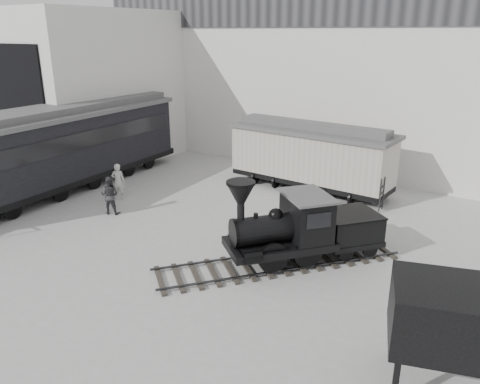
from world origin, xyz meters
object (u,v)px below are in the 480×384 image
Objects in this scene: boxcar at (311,155)px; coal_hopper at (447,324)px; locomotive at (298,232)px; visitor_a at (118,181)px; visitor_b at (110,195)px; passenger_coach at (66,147)px.

boxcar is 2.99× the size of coal_hopper.
locomotive is 4.53× the size of visitor_a.
locomotive is 9.11m from visitor_b.
passenger_coach is 8.52× the size of visitor_a.
boxcar is 4.87× the size of visitor_a.
boxcar is 10.07m from visitor_b.
visitor_b is at bearing -138.06° from locomotive.
boxcar reaches higher than coal_hopper.
visitor_b is 0.60× the size of coal_hopper.
visitor_b is (-5.97, -8.06, -0.96)m from boxcar.
passenger_coach reaches higher than visitor_a.
visitor_b is (1.17, -1.59, -0.02)m from visitor_a.
visitor_a is 1.02× the size of visitor_b.
boxcar reaches higher than visitor_a.
passenger_coach is at bearing 148.74° from coal_hopper.
passenger_coach reaches higher than boxcar.
visitor_a is at bearing 0.58° from passenger_coach.
coal_hopper is at bearing 143.26° from visitor_b.
boxcar is at bearing -150.12° from visitor_b.
passenger_coach is (-10.50, -6.73, 0.38)m from boxcar.
boxcar is at bearing 28.81° from passenger_coach.
visitor_b is at bearing -20.15° from passenger_coach.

